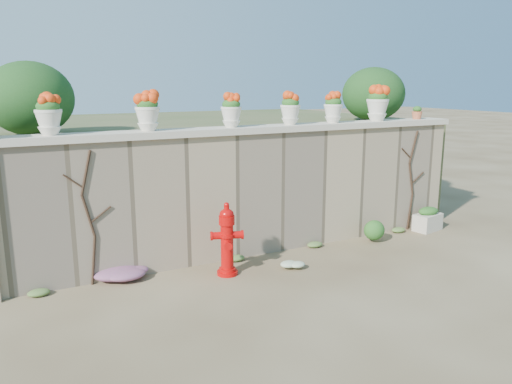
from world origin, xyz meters
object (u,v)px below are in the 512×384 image
terracotta_pot (417,113)px  planter_box (428,220)px  urn_pot_0 (48,115)px  fire_hydrant (227,239)px

terracotta_pot → planter_box: bearing=-86.9°
urn_pot_0 → terracotta_pot: (6.53, 0.00, -0.16)m
planter_box → fire_hydrant: bearing=172.2°
fire_hydrant → terracotta_pot: (4.32, 0.75, 1.66)m
urn_pot_0 → planter_box: bearing=-3.9°
urn_pot_0 → terracotta_pot: urn_pot_0 is taller
planter_box → urn_pot_0: size_ratio=1.12×
urn_pot_0 → terracotta_pot: bearing=0.0°
fire_hydrant → urn_pot_0: 2.96m
urn_pot_0 → terracotta_pot: size_ratio=2.29×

